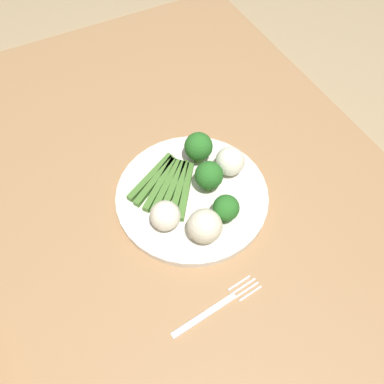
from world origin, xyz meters
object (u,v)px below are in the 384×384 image
(dining_table, at_px, (187,228))
(plate, at_px, (192,196))
(cauliflower_outer_edge, at_px, (165,216))
(broccoli_left, at_px, (226,208))
(cauliflower_near_fork, at_px, (205,226))
(asparagus_bundle, at_px, (167,185))
(broccoli_back, at_px, (198,147))
(fork, at_px, (218,307))
(broccoli_right, at_px, (209,176))
(cauliflower_front_left, at_px, (230,161))

(dining_table, relative_size, plate, 4.26)
(plate, height_order, cauliflower_outer_edge, cauliflower_outer_edge)
(broccoli_left, xyz_separation_m, cauliflower_near_fork, (0.01, -0.05, -0.00))
(plate, height_order, asparagus_bundle, asparagus_bundle)
(asparagus_bundle, bearing_deg, broccoli_back, 158.25)
(dining_table, xyz_separation_m, fork, (0.21, -0.05, 0.12))
(broccoli_right, bearing_deg, cauliflower_near_fork, -32.71)
(broccoli_back, bearing_deg, cauliflower_front_left, 38.17)
(dining_table, bearing_deg, broccoli_left, 24.60)
(asparagus_bundle, xyz_separation_m, cauliflower_front_left, (0.02, 0.12, 0.02))
(broccoli_left, xyz_separation_m, cauliflower_front_left, (-0.09, 0.06, -0.00))
(asparagus_bundle, relative_size, cauliflower_front_left, 2.64)
(cauliflower_near_fork, height_order, fork, cauliflower_near_fork)
(broccoli_left, bearing_deg, cauliflower_outer_edge, -111.20)
(cauliflower_outer_edge, bearing_deg, plate, 116.88)
(cauliflower_front_left, bearing_deg, broccoli_right, -72.98)
(broccoli_back, distance_m, fork, 0.30)
(asparagus_bundle, bearing_deg, cauliflower_near_fork, 53.83)
(asparagus_bundle, height_order, broccoli_left, broccoli_left)
(broccoli_right, bearing_deg, asparagus_bundle, -119.10)
(cauliflower_front_left, xyz_separation_m, fork, (0.22, -0.15, -0.04))
(broccoli_back, relative_size, broccoli_right, 1.04)
(plate, height_order, broccoli_back, broccoli_back)
(dining_table, distance_m, cauliflower_front_left, 0.19)
(plate, bearing_deg, dining_table, -126.85)
(cauliflower_near_fork, bearing_deg, cauliflower_outer_edge, -135.74)
(plate, distance_m, fork, 0.21)
(asparagus_bundle, relative_size, broccoli_left, 2.59)
(asparagus_bundle, relative_size, fork, 0.90)
(cauliflower_outer_edge, xyz_separation_m, fork, (0.17, 0.01, -0.04))
(dining_table, height_order, cauliflower_outer_edge, cauliflower_outer_edge)
(plate, distance_m, asparagus_bundle, 0.05)
(cauliflower_front_left, height_order, fork, cauliflower_front_left)
(broccoli_right, relative_size, cauliflower_outer_edge, 1.19)
(plate, height_order, cauliflower_front_left, cauliflower_front_left)
(cauliflower_outer_edge, bearing_deg, broccoli_left, 68.80)
(broccoli_right, bearing_deg, fork, -24.84)
(broccoli_back, xyz_separation_m, fork, (0.27, -0.11, -0.05))
(plate, bearing_deg, cauliflower_front_left, 99.76)
(asparagus_bundle, height_order, cauliflower_front_left, cauliflower_front_left)
(broccoli_left, relative_size, cauliflower_front_left, 1.02)
(broccoli_left, bearing_deg, cauliflower_front_left, 145.74)
(plate, relative_size, broccoli_back, 4.26)
(broccoli_right, xyz_separation_m, cauliflower_outer_edge, (0.03, -0.10, -0.01))
(broccoli_right, xyz_separation_m, cauliflower_front_left, (-0.02, 0.05, -0.01))
(broccoli_back, bearing_deg, plate, -36.10)
(broccoli_right, bearing_deg, broccoli_left, -4.67)
(broccoli_left, height_order, cauliflower_front_left, broccoli_left)
(asparagus_bundle, bearing_deg, plate, 91.11)
(cauliflower_near_fork, bearing_deg, broccoli_back, 155.61)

